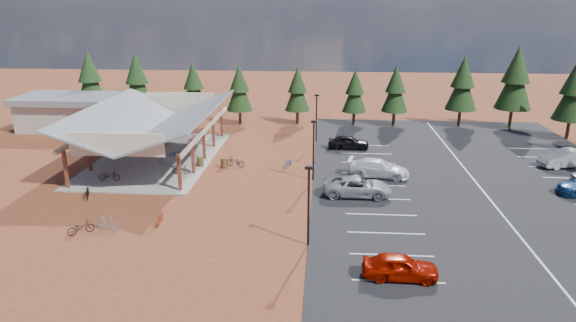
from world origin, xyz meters
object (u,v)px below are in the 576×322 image
Objects in this scene: car_0 at (400,266)px; bike_4 at (181,170)px; bike_7 at (196,140)px; bike_5 at (167,161)px; bike_0 at (109,175)px; bike_pavilion at (154,120)px; outbuilding at (68,112)px; bike_13 at (108,224)px; car_2 at (357,187)px; bike_1 at (129,156)px; bike_14 at (288,163)px; lamp_post_2 at (316,115)px; bike_6 at (178,153)px; bike_3 at (160,141)px; trash_bin_1 at (224,163)px; bike_12 at (81,227)px; lamp_post_1 at (314,146)px; bike_8 at (88,192)px; car_3 at (378,168)px; car_4 at (349,142)px; car_9 at (567,158)px; bike_2 at (144,145)px; trash_bin_0 at (200,162)px; bike_11 at (159,217)px; lamp_post_0 at (309,200)px; bike_16 at (235,162)px.

bike_4 is at bearing 47.76° from car_0.
bike_5 is at bearing 155.21° from bike_7.
bike_pavilion is at bearing -19.22° from bike_0.
outbuilding is 6.79× the size of bike_13.
car_2 is at bearing -30.82° from outbuilding.
bike_14 is (14.91, -0.37, -0.17)m from bike_1.
car_2 is (3.50, -15.39, -2.21)m from lamp_post_2.
bike_pavilion reaches higher than bike_6.
car_0 is at bearing -148.61° from bike_3.
trash_bin_1 is 0.55× the size of bike_6.
bike_0 is at bearing -26.21° from bike_12.
bike_4 is 11.38m from bike_13.
bike_pavilion is 11.71× the size of bike_14.
lamp_post_1 is 18.06m from bike_8.
bike_8 is (-2.11, -10.23, -3.35)m from bike_pavilion.
car_0 is 16.81m from car_3.
car_4 reaches higher than bike_8.
car_9 is (38.72, -4.02, 0.22)m from bike_3.
lamp_post_1 reaches higher than bike_6.
bike_0 is (-1.87, -6.69, -3.26)m from bike_pavilion.
car_2 is (16.69, -5.78, 0.14)m from bike_5.
bike_5 reaches higher than bike_1.
bike_0 reaches higher than trash_bin_1.
lamp_post_1 is 2.89× the size of bike_0.
bike_2 reaches higher than bike_14.
bike_6 is 0.31× the size of car_2.
bike_5 reaches higher than bike_13.
car_0 is (13.21, -18.38, 0.29)m from trash_bin_1.
trash_bin_1 is 0.51× the size of bike_0.
car_2 is (18.50, -8.39, -3.05)m from bike_pavilion.
trash_bin_0 is 7.30m from bike_7.
bike_0 is 1.08× the size of bike_11.
bike_12 is (2.39, -6.23, -0.03)m from bike_8.
bike_5 reaches higher than bike_3.
bike_4 is 0.88× the size of bike_5.
car_3 is (15.80, -1.61, 0.34)m from trash_bin_0.
lamp_post_0 reaches higher than bike_16.
bike_6 is (4.12, -2.49, -0.03)m from bike_2.
bike_3 reaches higher than bike_1.
bike_4 is 4.97m from bike_6.
trash_bin_0 is at bearing -134.91° from bike_2.
bike_1 is at bearing -73.91° from bike_16.
lamp_post_0 is at bearing 56.62° from car_0.
bike_2 is at bearing 62.34° from car_2.
bike_12 is at bearing -160.97° from bike_11.
bike_6 reaches higher than trash_bin_0.
lamp_post_1 is at bearing -18.43° from bike_pavilion.
bike_2 is at bearing 85.29° from car_3.
bike_6 is at bearing 158.59° from lamp_post_1.
bike_11 is (-10.11, -9.62, -2.48)m from lamp_post_1.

